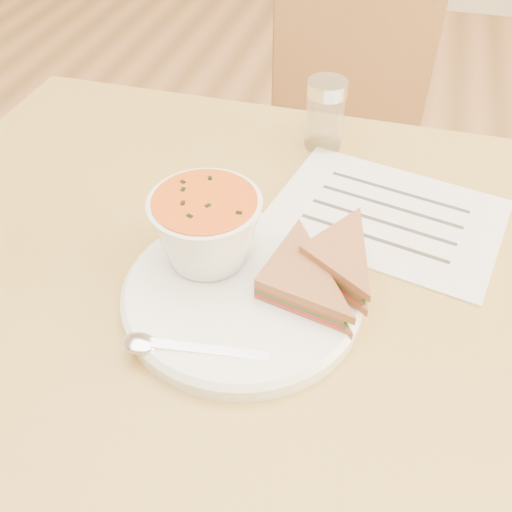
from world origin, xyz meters
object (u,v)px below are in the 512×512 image
(soup_bowl, at_px, (207,232))
(condiment_shaker, at_px, (325,115))
(plate, at_px, (242,294))
(chair_far, at_px, (356,191))
(dining_table, at_px, (270,422))

(soup_bowl, relative_size, condiment_shaker, 1.19)
(plate, bearing_deg, chair_far, 84.45)
(plate, height_order, condiment_shaker, condiment_shaker)
(dining_table, xyz_separation_m, chair_far, (0.05, 0.61, 0.04))
(soup_bowl, height_order, condiment_shaker, condiment_shaker)
(chair_far, height_order, soup_bowl, soup_bowl)
(plate, relative_size, soup_bowl, 2.15)
(dining_table, bearing_deg, plate, -103.79)
(chair_far, distance_m, plate, 0.77)
(dining_table, height_order, soup_bowl, soup_bowl)
(chair_far, height_order, condiment_shaker, condiment_shaker)
(dining_table, relative_size, condiment_shaker, 9.75)
(soup_bowl, bearing_deg, dining_table, 30.41)
(dining_table, distance_m, chair_far, 0.62)
(soup_bowl, xyz_separation_m, condiment_shaker, (0.08, 0.30, -0.01))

